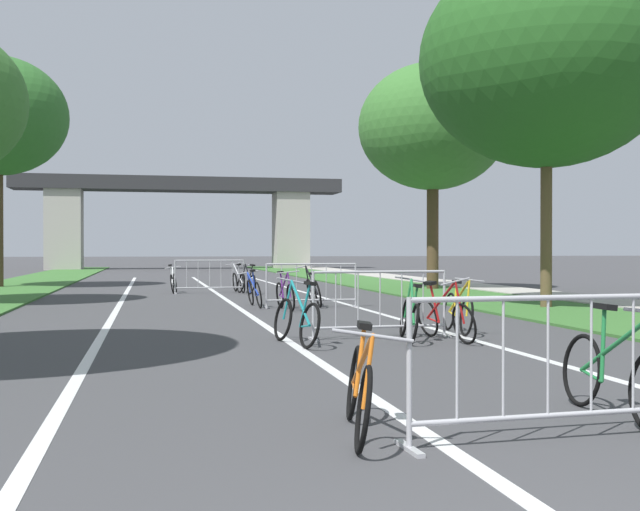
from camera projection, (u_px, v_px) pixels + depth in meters
name	position (u px, v px, depth m)	size (l,w,h in m)	color
grass_verge_left	(10.00, 289.00, 26.77)	(3.31, 64.81, 0.05)	#386B2D
grass_verge_right	(389.00, 285.00, 29.58)	(3.31, 64.81, 0.05)	#386B2D
sidewalk_path_right	(455.00, 284.00, 30.13)	(1.99, 64.81, 0.08)	#ADA89E
lane_stripe_center	(230.00, 302.00, 20.58)	(0.14, 37.49, 0.01)	silver
lane_stripe_right_lane	(334.00, 300.00, 21.16)	(0.14, 37.49, 0.01)	silver
lane_stripe_left_lane	(120.00, 303.00, 20.00)	(0.14, 37.49, 0.01)	silver
overpass_bridge	(181.00, 208.00, 54.59)	(22.27, 2.83, 6.33)	#2D2D30
tree_right_cypress_far	(547.00, 60.00, 18.20)	(5.86, 5.86, 8.25)	brown
tree_right_oak_near	(433.00, 127.00, 26.68)	(5.03, 5.03, 7.66)	#4C3823
crowd_barrier_nearest	(548.00, 369.00, 5.68)	(2.21, 0.55, 1.05)	#ADADB2
crowd_barrier_second	(380.00, 305.00, 12.21)	(2.21, 0.52, 1.05)	#ADADB2
crowd_barrier_third	(311.00, 286.00, 18.66)	(2.21, 0.53, 1.05)	#ADADB2
crowd_barrier_fourth	(210.00, 277.00, 24.65)	(2.21, 0.56, 1.05)	#ADADB2
bicycle_green_0	(410.00, 318.00, 11.87)	(0.69, 1.69, 0.96)	black
bicycle_black_1	(314.00, 291.00, 19.04)	(0.54, 1.72, 1.03)	black
bicycle_yellow_2	(458.00, 311.00, 12.95)	(0.48, 1.62, 0.93)	black
bicycle_teal_3	(296.00, 319.00, 11.39)	(0.50, 1.71, 0.96)	black
bicycle_red_4	(444.00, 317.00, 11.87)	(0.49, 1.67, 0.97)	black
bicycle_silver_5	(238.00, 281.00, 25.20)	(0.55, 1.69, 0.94)	black
bicycle_orange_6	(359.00, 388.00, 5.84)	(0.55, 1.65, 0.84)	black
bicycle_purple_7	(285.00, 294.00, 17.93)	(0.53, 1.59, 0.91)	black
bicycle_white_8	(173.00, 282.00, 24.93)	(0.50, 1.57, 0.91)	black
bicycle_blue_9	(254.00, 292.00, 18.85)	(0.53, 1.71, 0.91)	black
bicycle_green_10	(615.00, 373.00, 6.41)	(0.55, 1.70, 0.95)	black
bicycle_black_11	(246.00, 282.00, 24.46)	(0.52, 1.59, 0.97)	black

